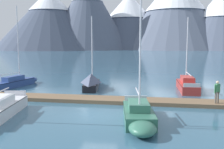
% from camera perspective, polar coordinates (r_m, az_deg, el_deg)
% --- Properties ---
extents(ground_plane, '(700.00, 700.00, 0.00)m').
position_cam_1_polar(ground_plane, '(17.29, -3.29, -9.05)').
color(ground_plane, '#335B75').
extents(mountain_west_summit, '(75.00, 75.00, 40.62)m').
position_cam_1_polar(mountain_west_summit, '(184.66, -13.65, 11.95)').
color(mountain_west_summit, '#424C60').
rests_on(mountain_west_summit, ground).
extents(mountain_central_massif, '(58.58, 58.58, 50.79)m').
position_cam_1_polar(mountain_central_massif, '(182.37, -5.48, 13.83)').
color(mountain_central_massif, '#4C566B').
rests_on(mountain_central_massif, ground).
extents(mountain_shoulder_ridge, '(71.38, 71.38, 41.62)m').
position_cam_1_polar(mountain_shoulder_ridge, '(199.01, 3.83, 12.05)').
color(mountain_shoulder_ridge, '#424C60').
rests_on(mountain_shoulder_ridge, ground).
extents(mountain_east_summit, '(83.57, 83.57, 53.25)m').
position_cam_1_polar(mountain_east_summit, '(195.01, 13.92, 13.83)').
color(mountain_east_summit, slate).
rests_on(mountain_east_summit, ground).
extents(mountain_rear_spur, '(62.34, 62.34, 40.33)m').
position_cam_1_polar(mountain_rear_spur, '(188.97, 23.30, 11.57)').
color(mountain_rear_spur, '#4C566B').
rests_on(mountain_rear_spur, ground).
extents(dock, '(26.50, 2.23, 0.30)m').
position_cam_1_polar(dock, '(21.05, -0.89, -5.69)').
color(dock, brown).
rests_on(dock, ground).
extents(sailboat_nearest_berth, '(2.54, 6.96, 8.81)m').
position_cam_1_polar(sailboat_nearest_berth, '(30.18, -20.64, -1.54)').
color(sailboat_nearest_berth, navy).
rests_on(sailboat_nearest_berth, ground).
extents(sailboat_mid_dock_port, '(2.20, 6.15, 7.57)m').
position_cam_1_polar(sailboat_mid_dock_port, '(26.97, -4.58, -1.49)').
color(sailboat_mid_dock_port, black).
rests_on(sailboat_mid_dock_port, ground).
extents(sailboat_mid_dock_starboard, '(2.44, 5.98, 8.07)m').
position_cam_1_polar(sailboat_mid_dock_starboard, '(15.54, 6.04, -9.02)').
color(sailboat_mid_dock_starboard, '#336B56').
rests_on(sailboat_mid_dock_starboard, ground).
extents(sailboat_far_berth, '(1.77, 6.66, 7.38)m').
position_cam_1_polar(sailboat_far_berth, '(27.36, 16.31, -2.11)').
color(sailboat_far_berth, '#B2332D').
rests_on(sailboat_far_berth, ground).
extents(person_on_dock, '(0.49, 0.41, 1.69)m').
position_cam_1_polar(person_on_dock, '(20.67, 22.40, -3.32)').
color(person_on_dock, brown).
rests_on(person_on_dock, dock).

